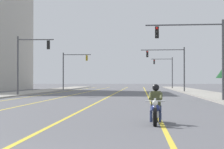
{
  "coord_description": "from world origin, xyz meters",
  "views": [
    {
      "loc": [
        3.43,
        -6.94,
        1.59
      ],
      "look_at": [
        1.59,
        19.55,
        1.99
      ],
      "focal_mm": 65.87,
      "sensor_mm": 36.0,
      "label": 1
    }
  ],
  "objects_px": {
    "motorcycle_with_rider": "(156,108)",
    "traffic_signal_near_left": "(28,57)",
    "traffic_signal_near_right": "(200,47)",
    "traffic_signal_mid_right": "(171,62)",
    "traffic_signal_mid_left": "(71,65)",
    "traffic_signal_far_right": "(166,68)"
  },
  "relations": [
    {
      "from": "motorcycle_with_rider",
      "to": "traffic_signal_mid_left",
      "type": "relative_size",
      "value": 0.35
    },
    {
      "from": "traffic_signal_mid_right",
      "to": "traffic_signal_near_left",
      "type": "bearing_deg",
      "value": -136.39
    },
    {
      "from": "motorcycle_with_rider",
      "to": "traffic_signal_mid_left",
      "type": "height_order",
      "value": "traffic_signal_mid_left"
    },
    {
      "from": "traffic_signal_near_right",
      "to": "traffic_signal_mid_right",
      "type": "xyz_separation_m",
      "value": [
        -0.25,
        25.44,
        0.01
      ]
    },
    {
      "from": "traffic_signal_near_right",
      "to": "traffic_signal_mid_right",
      "type": "height_order",
      "value": "same"
    },
    {
      "from": "motorcycle_with_rider",
      "to": "traffic_signal_near_left",
      "type": "distance_m",
      "value": 29.46
    },
    {
      "from": "traffic_signal_far_right",
      "to": "traffic_signal_mid_left",
      "type": "bearing_deg",
      "value": -138.35
    },
    {
      "from": "traffic_signal_far_right",
      "to": "traffic_signal_near_right",
      "type": "bearing_deg",
      "value": -90.67
    },
    {
      "from": "traffic_signal_near_right",
      "to": "traffic_signal_near_left",
      "type": "xyz_separation_m",
      "value": [
        -16.12,
        10.31,
        -0.13
      ]
    },
    {
      "from": "traffic_signal_far_right",
      "to": "motorcycle_with_rider",
      "type": "bearing_deg",
      "value": -93.92
    },
    {
      "from": "traffic_signal_near_left",
      "to": "traffic_signal_mid_left",
      "type": "xyz_separation_m",
      "value": [
        0.32,
        24.77,
        0.05
      ]
    },
    {
      "from": "traffic_signal_near_right",
      "to": "traffic_signal_mid_left",
      "type": "distance_m",
      "value": 38.48
    },
    {
      "from": "traffic_signal_near_right",
      "to": "traffic_signal_mid_right",
      "type": "bearing_deg",
      "value": 90.56
    },
    {
      "from": "motorcycle_with_rider",
      "to": "traffic_signal_mid_left",
      "type": "xyz_separation_m",
      "value": [
        -11.87,
        51.38,
        3.5
      ]
    },
    {
      "from": "motorcycle_with_rider",
      "to": "traffic_signal_near_left",
      "type": "relative_size",
      "value": 0.35
    },
    {
      "from": "motorcycle_with_rider",
      "to": "traffic_signal_far_right",
      "type": "relative_size",
      "value": 0.35
    },
    {
      "from": "traffic_signal_near_right",
      "to": "motorcycle_with_rider",
      "type": "bearing_deg",
      "value": -103.58
    },
    {
      "from": "traffic_signal_mid_right",
      "to": "motorcycle_with_rider",
      "type": "bearing_deg",
      "value": -95.05
    },
    {
      "from": "motorcycle_with_rider",
      "to": "traffic_signal_near_right",
      "type": "relative_size",
      "value": 0.35
    },
    {
      "from": "motorcycle_with_rider",
      "to": "traffic_signal_far_right",
      "type": "height_order",
      "value": "traffic_signal_far_right"
    },
    {
      "from": "motorcycle_with_rider",
      "to": "traffic_signal_near_right",
      "type": "distance_m",
      "value": 17.13
    },
    {
      "from": "traffic_signal_near_left",
      "to": "traffic_signal_far_right",
      "type": "distance_m",
      "value": 42.74
    }
  ]
}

